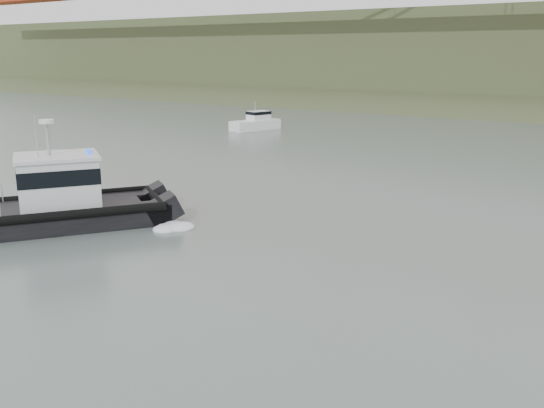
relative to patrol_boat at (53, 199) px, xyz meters
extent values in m
plane|color=#4E5D58|center=(11.53, -3.49, -1.52)|extent=(400.00, 400.00, 0.00)
cube|color=black|center=(-1.37, 0.70, -1.04)|extent=(8.17, 11.18, 1.36)
cube|color=black|center=(1.17, -1.01, -1.04)|extent=(8.17, 11.18, 1.36)
cube|color=black|center=(-0.42, -0.62, -0.50)|extent=(9.77, 11.48, 0.28)
cube|color=silver|center=(0.21, 0.32, 0.94)|extent=(5.10, 5.29, 2.61)
cube|color=black|center=(0.21, 0.32, 1.41)|extent=(5.19, 5.38, 0.85)
cube|color=silver|center=(0.21, 0.32, 2.34)|extent=(5.41, 5.60, 0.18)
cylinder|color=#9B9FA4|center=(0.02, 0.04, 3.27)|extent=(0.18, 0.18, 2.04)
cylinder|color=white|center=(0.02, 0.04, 4.23)|extent=(0.79, 0.79, 0.20)
cube|color=white|center=(-15.91, 41.04, -0.97)|extent=(3.83, 6.91, 1.31)
cube|color=white|center=(-15.77, 41.57, 0.13)|extent=(2.38, 2.99, 1.31)
cube|color=black|center=(-15.77, 41.57, 0.56)|extent=(2.45, 3.06, 0.38)
cylinder|color=#9B9FA4|center=(-15.91, 41.04, 1.33)|extent=(0.09, 0.09, 1.31)
camera|label=1|loc=(27.92, -19.81, 7.75)|focal=40.00mm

